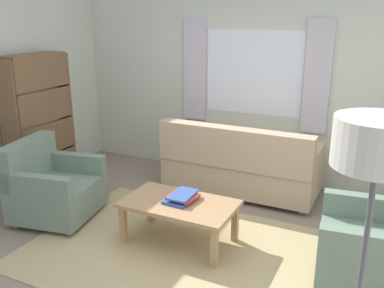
# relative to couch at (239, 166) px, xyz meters

# --- Properties ---
(ground_plane) EXTENTS (6.24, 6.24, 0.00)m
(ground_plane) POSITION_rel_couch_xyz_m (-0.07, -1.57, -0.37)
(ground_plane) COLOR gray
(wall_back) EXTENTS (5.32, 0.12, 2.60)m
(wall_back) POSITION_rel_couch_xyz_m (-0.07, 0.69, 0.93)
(wall_back) COLOR beige
(wall_back) RESTS_ON ground_plane
(window_with_curtains) EXTENTS (1.98, 0.07, 1.40)m
(window_with_curtains) POSITION_rel_couch_xyz_m (-0.07, 0.60, 1.08)
(window_with_curtains) COLOR white
(area_rug) EXTENTS (2.76, 2.05, 0.01)m
(area_rug) POSITION_rel_couch_xyz_m (-0.07, -1.57, -0.36)
(area_rug) COLOR tan
(area_rug) RESTS_ON ground_plane
(couch) EXTENTS (1.90, 0.82, 0.92)m
(couch) POSITION_rel_couch_xyz_m (0.00, 0.00, 0.00)
(couch) COLOR tan
(couch) RESTS_ON ground_plane
(armchair_left) EXTENTS (0.97, 0.98, 0.88)m
(armchair_left) POSITION_rel_couch_xyz_m (-1.64, -1.54, -0.01)
(armchair_left) COLOR slate
(armchair_left) RESTS_ON ground_plane
(armchair_right) EXTENTS (0.91, 0.93, 0.88)m
(armchair_right) POSITION_rel_couch_xyz_m (1.68, -1.27, -0.01)
(armchair_right) COLOR slate
(armchair_right) RESTS_ON ground_plane
(coffee_table) EXTENTS (1.10, 0.64, 0.44)m
(coffee_table) POSITION_rel_couch_xyz_m (-0.11, -1.41, 0.01)
(coffee_table) COLOR #A87F56
(coffee_table) RESTS_ON ground_plane
(book_stack_on_table) EXTENTS (0.29, 0.36, 0.07)m
(book_stack_on_table) POSITION_rel_couch_xyz_m (-0.11, -1.36, 0.11)
(book_stack_on_table) COLOR #335199
(book_stack_on_table) RESTS_ON coffee_table
(bookshelf) EXTENTS (0.30, 0.94, 1.72)m
(bookshelf) POSITION_rel_couch_xyz_m (-2.42, -0.83, 0.41)
(bookshelf) COLOR brown
(bookshelf) RESTS_ON ground_plane
(standing_lamp) EXTENTS (0.43, 0.43, 1.75)m
(standing_lamp) POSITION_rel_couch_xyz_m (1.62, -2.66, 1.15)
(standing_lamp) COLOR #4C4C51
(standing_lamp) RESTS_ON ground_plane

